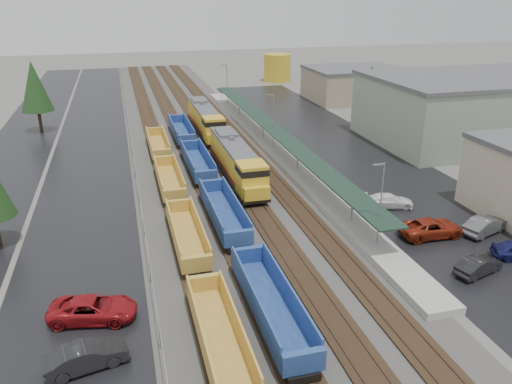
# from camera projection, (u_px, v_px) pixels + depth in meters

# --- Properties ---
(ballast_strip) EXTENTS (20.00, 160.00, 0.08)m
(ballast_strip) POSITION_uv_depth(u_px,v_px,m) (195.00, 137.00, 76.27)
(ballast_strip) COLOR #302D2B
(ballast_strip) RESTS_ON ground
(trackbed) EXTENTS (14.60, 160.00, 0.22)m
(trackbed) POSITION_uv_depth(u_px,v_px,m) (194.00, 136.00, 76.23)
(trackbed) COLOR black
(trackbed) RESTS_ON ground
(west_parking_lot) EXTENTS (10.00, 160.00, 0.02)m
(west_parking_lot) POSITION_uv_depth(u_px,v_px,m) (92.00, 145.00, 72.61)
(west_parking_lot) COLOR black
(west_parking_lot) RESTS_ON ground
(west_road) EXTENTS (9.00, 160.00, 0.02)m
(west_road) POSITION_uv_depth(u_px,v_px,m) (18.00, 150.00, 70.16)
(west_road) COLOR black
(west_road) RESTS_ON ground
(east_commuter_lot) EXTENTS (16.00, 100.00, 0.02)m
(east_commuter_lot) POSITION_uv_depth(u_px,v_px,m) (336.00, 146.00, 71.99)
(east_commuter_lot) COLOR black
(east_commuter_lot) RESTS_ON ground
(station_platform) EXTENTS (3.00, 80.00, 8.00)m
(station_platform) POSITION_uv_depth(u_px,v_px,m) (273.00, 146.00, 69.40)
(station_platform) COLOR #9E9B93
(station_platform) RESTS_ON ground
(chainlink_fence) EXTENTS (0.08, 160.04, 2.02)m
(chainlink_fence) POSITION_uv_depth(u_px,v_px,m) (130.00, 134.00, 71.96)
(chainlink_fence) COLOR gray
(chainlink_fence) RESTS_ON ground
(industrial_buildings) EXTENTS (32.52, 75.30, 9.50)m
(industrial_buildings) POSITION_uv_depth(u_px,v_px,m) (471.00, 115.00, 71.28)
(industrial_buildings) COLOR tan
(industrial_buildings) RESTS_ON ground
(distant_hills) EXTENTS (301.00, 140.00, 25.20)m
(distant_hills) POSITION_uv_depth(u_px,v_px,m) (243.00, 42.00, 222.07)
(distant_hills) COLOR #4D5D48
(distant_hills) RESTS_ON ground
(tree_west_far) EXTENTS (4.84, 4.84, 11.00)m
(tree_west_far) POSITION_uv_depth(u_px,v_px,m) (34.00, 86.00, 76.94)
(tree_west_far) COLOR #332316
(tree_west_far) RESTS_ON ground
(tree_east) EXTENTS (4.40, 4.40, 10.00)m
(tree_east) POSITION_uv_depth(u_px,v_px,m) (370.00, 88.00, 78.94)
(tree_east) COLOR #332316
(tree_east) RESTS_ON ground
(locomotive_lead) EXTENTS (2.95, 19.41, 4.39)m
(locomotive_lead) POSITION_uv_depth(u_px,v_px,m) (237.00, 161.00, 58.08)
(locomotive_lead) COLOR black
(locomotive_lead) RESTS_ON ground
(locomotive_trail) EXTENTS (2.95, 19.41, 4.39)m
(locomotive_trail) POSITION_uv_depth(u_px,v_px,m) (206.00, 120.00, 76.87)
(locomotive_trail) COLOR black
(locomotive_trail) RESTS_ON ground
(well_string_yellow) EXTENTS (2.46, 83.55, 2.18)m
(well_string_yellow) POSITION_uv_depth(u_px,v_px,m) (200.00, 278.00, 36.79)
(well_string_yellow) COLOR #B58832
(well_string_yellow) RESTS_ON ground
(well_string_blue) EXTENTS (2.61, 91.12, 2.31)m
(well_string_blue) POSITION_uv_depth(u_px,v_px,m) (243.00, 251.00, 40.50)
(well_string_blue) COLOR navy
(well_string_blue) RESTS_ON ground
(storage_tank) EXTENTS (6.57, 6.57, 6.57)m
(storage_tank) POSITION_uv_depth(u_px,v_px,m) (277.00, 68.00, 122.75)
(storage_tank) COLOR gold
(storage_tank) RESTS_ON ground
(parked_car_west_b) EXTENTS (2.73, 5.12, 1.60)m
(parked_car_west_b) POSITION_uv_depth(u_px,v_px,m) (86.00, 357.00, 29.25)
(parked_car_west_b) COLOR black
(parked_car_west_b) RESTS_ON ground
(parked_car_west_c) EXTENTS (3.80, 6.23, 1.61)m
(parked_car_west_c) POSITION_uv_depth(u_px,v_px,m) (93.00, 309.00, 33.62)
(parked_car_west_c) COLOR maroon
(parked_car_west_c) RESTS_ON ground
(parked_car_east_a) EXTENTS (2.71, 4.57, 1.42)m
(parked_car_east_a) POSITION_uv_depth(u_px,v_px,m) (478.00, 266.00, 39.11)
(parked_car_east_a) COLOR black
(parked_car_east_a) RESTS_ON ground
(parked_car_east_b) EXTENTS (2.83, 5.94, 1.64)m
(parked_car_east_b) POSITION_uv_depth(u_px,v_px,m) (431.00, 228.00, 45.13)
(parked_car_east_b) COLOR maroon
(parked_car_east_b) RESTS_ON ground
(parked_car_east_c) EXTENTS (3.14, 5.25, 1.42)m
(parked_car_east_c) POSITION_uv_depth(u_px,v_px,m) (389.00, 201.00, 51.25)
(parked_car_east_c) COLOR white
(parked_car_east_c) RESTS_ON ground
(parked_car_east_e) EXTENTS (3.27, 5.21, 1.62)m
(parked_car_east_e) POSITION_uv_depth(u_px,v_px,m) (485.00, 225.00, 45.66)
(parked_car_east_e) COLOR #505254
(parked_car_east_e) RESTS_ON ground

